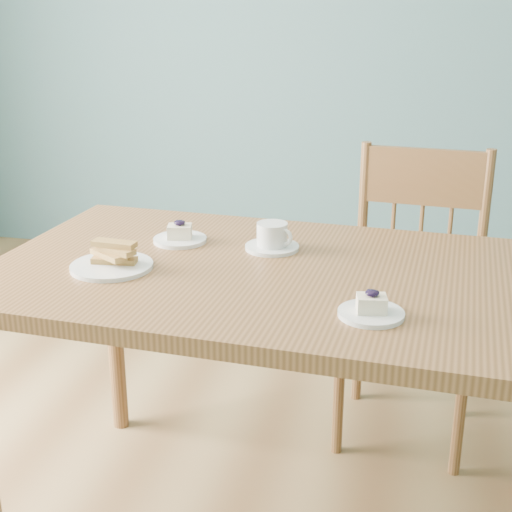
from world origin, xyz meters
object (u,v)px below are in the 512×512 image
at_px(cheesecake_plate_far, 180,236).
at_px(coffee_cup, 273,238).
at_px(dining_chair, 412,296).
at_px(biscotti_plate, 111,261).
at_px(cheesecake_plate_near, 371,309).
at_px(dining_table, 283,299).

distance_m(cheesecake_plate_far, coffee_cup, 0.28).
xyz_separation_m(dining_chair, coffee_cup, (-0.40, -0.49, 0.34)).
distance_m(dining_chair, biscotti_plate, 1.12).
xyz_separation_m(cheesecake_plate_near, biscotti_plate, (-0.69, 0.15, 0.01)).
bearing_deg(coffee_cup, dining_table, -45.07).
distance_m(dining_table, dining_chair, 0.77).
distance_m(dining_chair, cheesecake_plate_far, 0.89).
relative_size(dining_chair, cheesecake_plate_near, 6.89).
bearing_deg(cheesecake_plate_near, dining_table, 135.68).
xyz_separation_m(dining_table, cheesecake_plate_far, (-0.34, 0.16, 0.10)).
relative_size(cheesecake_plate_near, biscotti_plate, 0.69).
xyz_separation_m(dining_table, coffee_cup, (-0.06, 0.16, 0.12)).
bearing_deg(coffee_cup, dining_chair, 74.91).
bearing_deg(cheesecake_plate_far, coffee_cup, -1.10).
relative_size(dining_table, cheesecake_plate_far, 10.29).
bearing_deg(cheesecake_plate_far, dining_table, -25.94).
height_order(cheesecake_plate_near, biscotti_plate, biscotti_plate).
height_order(cheesecake_plate_far, coffee_cup, coffee_cup).
relative_size(cheesecake_plate_near, cheesecake_plate_far, 0.96).
distance_m(dining_chair, coffee_cup, 0.72).
bearing_deg(dining_chair, coffee_cup, -123.97).
relative_size(dining_chair, cheesecake_plate_far, 6.59).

